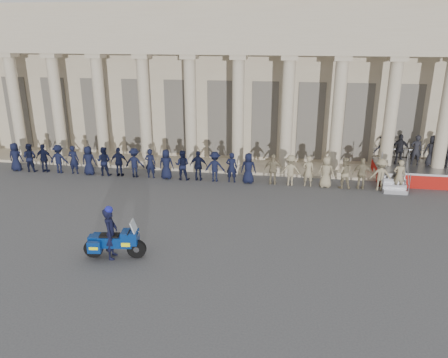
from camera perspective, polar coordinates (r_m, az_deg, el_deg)
ground at (r=17.32m, az=-6.10°, el=-6.84°), size 90.00×90.00×0.00m
building at (r=30.21m, az=1.09°, el=13.27°), size 40.00×12.50×9.00m
officer_rank at (r=22.83m, az=-4.36°, el=1.79°), size 21.09×0.60×1.58m
reviewing_stand at (r=24.67m, az=23.49°, el=2.70°), size 4.10×3.81×2.38m
motorcycle at (r=15.59m, az=-14.05°, el=-7.93°), size 2.16×0.96×1.39m
rider at (r=15.47m, az=-14.58°, el=-6.76°), size 0.53×0.72×1.92m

